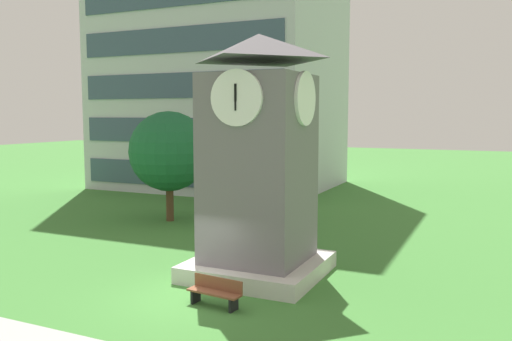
% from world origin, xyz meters
% --- Properties ---
extents(ground_plane, '(160.00, 160.00, 0.00)m').
position_xyz_m(ground_plane, '(0.00, 0.00, 0.00)').
color(ground_plane, '#3D7A33').
extents(office_building, '(17.86, 13.40, 28.80)m').
position_xyz_m(office_building, '(-11.99, 24.86, 14.40)').
color(office_building, '#B7BCC6').
rests_on(office_building, ground).
extents(clock_tower, '(4.62, 4.62, 8.77)m').
position_xyz_m(clock_tower, '(1.14, 3.39, 3.86)').
color(clock_tower, slate).
rests_on(clock_tower, ground).
extents(park_bench, '(1.84, 0.69, 0.88)m').
position_xyz_m(park_bench, '(1.26, -0.11, 0.46)').
color(park_bench, brown).
rests_on(park_bench, ground).
extents(tree_streetside, '(4.42, 4.42, 6.12)m').
position_xyz_m(tree_streetside, '(-7.50, 10.38, 3.89)').
color(tree_streetside, '#513823').
rests_on(tree_streetside, ground).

